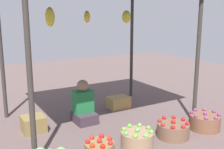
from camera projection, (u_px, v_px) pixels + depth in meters
ground_plane at (98, 119)px, 5.07m from camera, size 14.00×14.00×0.00m
market_stall_structure at (96, 0)px, 4.63m from camera, size 3.16×2.29×2.34m
vendor_person at (84, 106)px, 4.90m from camera, size 0.36×0.44×0.78m
basket_green_apples at (137, 139)px, 3.98m from camera, size 0.48×0.48×0.30m
basket_red_apples at (173, 130)px, 4.33m from camera, size 0.51×0.51×0.29m
basket_purple_onions at (205, 122)px, 4.63m from camera, size 0.52×0.52×0.31m
wooden_crate_near_vendor at (34, 124)px, 4.53m from camera, size 0.37×0.36×0.26m
wooden_crate_stacked_rear at (118, 102)px, 5.69m from camera, size 0.43×0.32×0.24m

